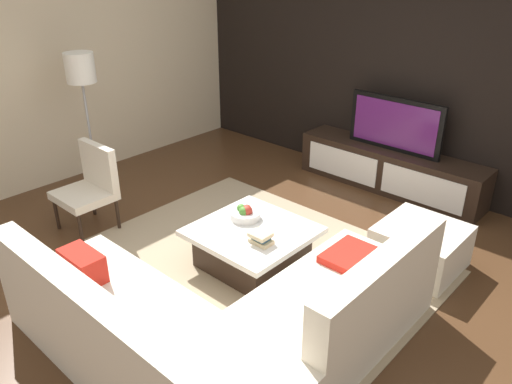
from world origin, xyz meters
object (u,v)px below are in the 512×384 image
(floor_lamp, at_px, (81,77))
(accent_chair_near, at_px, (91,183))
(book_stack, at_px, (261,238))
(fruit_bowl, at_px, (245,213))
(television, at_px, (395,124))
(ottoman, at_px, (420,247))
(media_console, at_px, (389,169))
(coffee_table, at_px, (252,246))
(sectional_couch, at_px, (221,324))

(floor_lamp, bearing_deg, accent_chair_near, -32.62)
(floor_lamp, height_order, book_stack, floor_lamp)
(accent_chair_near, bearing_deg, floor_lamp, 148.69)
(fruit_bowl, bearing_deg, television, 82.76)
(accent_chair_near, distance_m, floor_lamp, 1.23)
(television, height_order, ottoman, television)
(media_console, distance_m, fruit_bowl, 2.22)
(coffee_table, distance_m, book_stack, 0.34)
(television, relative_size, book_stack, 6.02)
(coffee_table, distance_m, ottoman, 1.51)
(media_console, xyz_separation_m, book_stack, (0.11, -2.42, 0.18))
(media_console, relative_size, fruit_bowl, 8.03)
(media_console, bearing_deg, television, 90.00)
(book_stack, bearing_deg, sectional_couch, -65.06)
(floor_lamp, relative_size, book_stack, 8.62)
(television, xyz_separation_m, ottoman, (1.02, -1.29, -0.61))
(coffee_table, height_order, book_stack, book_stack)
(accent_chair_near, distance_m, fruit_bowl, 1.66)
(ottoman, bearing_deg, floor_lamp, -163.06)
(ottoman, bearing_deg, book_stack, -128.81)
(television, height_order, floor_lamp, floor_lamp)
(media_console, distance_m, accent_chair_near, 3.38)
(media_console, distance_m, ottoman, 1.65)
(television, distance_m, sectional_couch, 3.35)
(accent_chair_near, relative_size, ottoman, 1.24)
(coffee_table, height_order, fruit_bowl, fruit_bowl)
(sectional_couch, relative_size, coffee_table, 2.44)
(book_stack, bearing_deg, ottoman, 51.19)
(coffee_table, relative_size, book_stack, 5.12)
(accent_chair_near, height_order, book_stack, accent_chair_near)
(television, xyz_separation_m, coffee_table, (-0.10, -2.30, -0.61))
(floor_lamp, relative_size, fruit_bowl, 5.79)
(coffee_table, height_order, floor_lamp, floor_lamp)
(sectional_couch, distance_m, floor_lamp, 3.36)
(accent_chair_near, bearing_deg, sectional_couch, -9.05)
(book_stack, bearing_deg, accent_chair_near, -167.41)
(coffee_table, distance_m, accent_chair_near, 1.81)
(fruit_bowl, bearing_deg, book_stack, -29.65)
(media_console, xyz_separation_m, sectional_couch, (0.51, -3.27, 0.03))
(sectional_couch, bearing_deg, accent_chair_near, 169.64)
(television, height_order, coffee_table, television)
(coffee_table, height_order, ottoman, ottoman)
(floor_lamp, relative_size, ottoman, 2.32)
(accent_chair_near, height_order, fruit_bowl, accent_chair_near)
(coffee_table, xyz_separation_m, fruit_bowl, (-0.18, 0.10, 0.23))
(sectional_couch, relative_size, accent_chair_near, 2.70)
(floor_lamp, xyz_separation_m, ottoman, (3.56, 1.08, -1.16))
(media_console, relative_size, coffee_table, 2.34)
(floor_lamp, bearing_deg, ottoman, 16.94)
(coffee_table, height_order, accent_chair_near, accent_chair_near)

